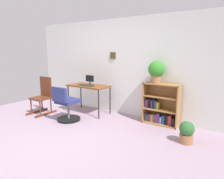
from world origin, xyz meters
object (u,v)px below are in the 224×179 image
office_chair (66,106)px  rocking_chair (43,95)px  keyboard (86,85)px  potted_plant_floor (187,132)px  potted_plant_on_shelf (156,71)px  monitor (90,81)px  desk (89,88)px  bookshelf_low (161,106)px

office_chair → rocking_chair: bearing=174.0°
keyboard → potted_plant_floor: 2.57m
rocking_chair → potted_plant_on_shelf: (2.63, 0.88, 0.69)m
potted_plant_on_shelf → potted_plant_floor: size_ratio=1.20×
monitor → desk: bearing=-99.0°
office_chair → monitor: bearing=87.4°
monitor → bookshelf_low: (1.78, 0.24, -0.45)m
potted_plant_on_shelf → potted_plant_floor: potted_plant_on_shelf is taller
office_chair → bookshelf_low: bearing=29.6°
rocking_chair → potted_plant_on_shelf: 2.86m
keyboard → desk: bearing=89.8°
desk → potted_plant_on_shelf: bearing=8.0°
monitor → potted_plant_on_shelf: potted_plant_on_shelf is taller
rocking_chair → bookshelf_low: (2.75, 0.93, -0.08)m
bookshelf_low → potted_plant_floor: 1.00m
keyboard → rocking_chair: 1.14m
monitor → keyboard: (-0.01, -0.13, -0.10)m
potted_plant_floor → desk: bearing=171.3°
monitor → bookshelf_low: 1.85m
potted_plant_on_shelf → office_chair: bearing=-150.1°
office_chair → rocking_chair: (-0.93, 0.10, 0.12)m
office_chair → bookshelf_low: 2.09m
monitor → rocking_chair: (-0.97, -0.69, -0.37)m
office_chair → potted_plant_on_shelf: potted_plant_on_shelf is taller
keyboard → rocking_chair: size_ratio=0.47×
bookshelf_low → office_chair: bearing=-150.4°
monitor → bookshelf_low: monitor is taller
monitor → keyboard: monitor is taller
monitor → keyboard: 0.17m
rocking_chair → office_chair: bearing=-6.0°
monitor → rocking_chair: size_ratio=0.27×
keyboard → rocking_chair: rocking_chair is taller
monitor → office_chair: (-0.04, -0.79, -0.49)m
keyboard → potted_plant_floor: bearing=-6.7°
keyboard → bookshelf_low: 1.86m
monitor → rocking_chair: bearing=-144.5°
desk → bookshelf_low: 1.83m
rocking_chair → potted_plant_on_shelf: bearing=18.5°
desk → office_chair: 0.81m
rocking_chair → potted_plant_floor: 3.48m
bookshelf_low → potted_plant_on_shelf: size_ratio=1.92×
monitor → potted_plant_on_shelf: size_ratio=0.53×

